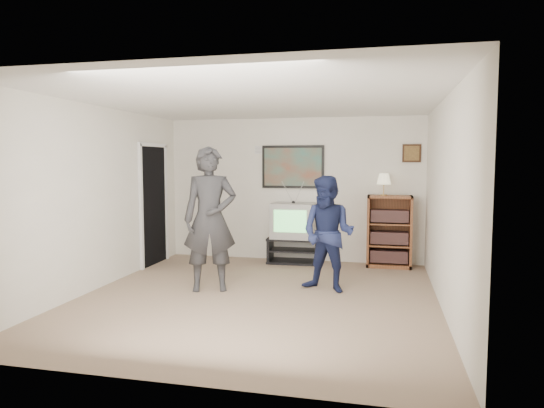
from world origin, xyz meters
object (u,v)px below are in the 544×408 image
at_px(media_stand, 293,250).
at_px(person_tall, 210,219).
at_px(crt_television, 293,220).
at_px(person_short, 328,234).
at_px(bookshelf, 389,231).

xyz_separation_m(media_stand, person_tall, (-0.78, -2.01, 0.75)).
xyz_separation_m(crt_television, person_short, (0.79, -1.71, 0.04)).
relative_size(media_stand, person_short, 0.58).
height_order(bookshelf, person_tall, person_tall).
bearing_deg(crt_television, bookshelf, 2.91).
height_order(media_stand, person_short, person_short).
distance_m(bookshelf, person_tall, 3.17).
distance_m(crt_television, bookshelf, 1.61).
height_order(crt_television, bookshelf, bookshelf).
xyz_separation_m(media_stand, person_short, (0.78, -1.71, 0.56)).
xyz_separation_m(crt_television, bookshelf, (1.61, 0.05, -0.15)).
relative_size(media_stand, crt_television, 1.28).
bearing_deg(person_short, person_tall, -151.14).
height_order(media_stand, bookshelf, bookshelf).
relative_size(bookshelf, person_tall, 0.61).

